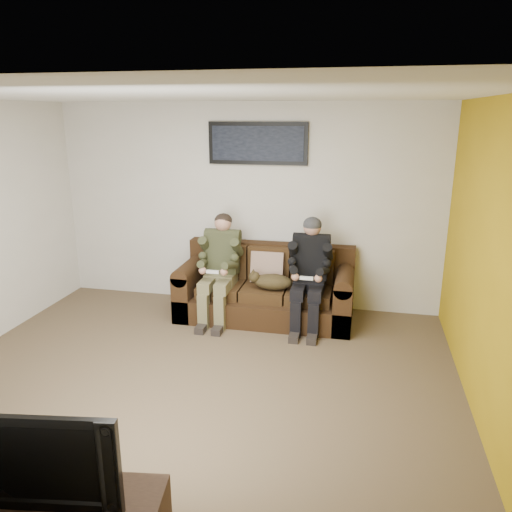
% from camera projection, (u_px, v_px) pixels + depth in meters
% --- Properties ---
extents(floor, '(5.00, 5.00, 0.00)m').
position_uv_depth(floor, '(191.00, 385.00, 4.68)').
color(floor, brown).
rests_on(floor, ground).
extents(ceiling, '(5.00, 5.00, 0.00)m').
position_uv_depth(ceiling, '(180.00, 95.00, 3.96)').
color(ceiling, silver).
rests_on(ceiling, ground).
extents(wall_back, '(5.00, 0.00, 5.00)m').
position_uv_depth(wall_back, '(246.00, 206.00, 6.43)').
color(wall_back, beige).
rests_on(wall_back, ground).
extents(wall_front, '(5.00, 0.00, 5.00)m').
position_uv_depth(wall_front, '(11.00, 385.00, 2.21)').
color(wall_front, beige).
rests_on(wall_front, ground).
extents(wall_right, '(0.00, 4.50, 4.50)m').
position_uv_depth(wall_right, '(496.00, 271.00, 3.81)').
color(wall_right, beige).
rests_on(wall_right, ground).
extents(accent_wall_right, '(0.00, 4.50, 4.50)m').
position_uv_depth(accent_wall_right, '(494.00, 271.00, 3.81)').
color(accent_wall_right, '#B99312').
rests_on(accent_wall_right, ground).
extents(sofa, '(2.13, 0.92, 0.87)m').
position_uv_depth(sofa, '(267.00, 290.00, 6.23)').
color(sofa, '#321E0F').
rests_on(sofa, ground).
extents(throw_pillow, '(0.41, 0.19, 0.40)m').
position_uv_depth(throw_pillow, '(267.00, 267.00, 6.19)').
color(throw_pillow, '#9D7B67').
rests_on(throw_pillow, sofa).
extents(throw_blanket, '(0.43, 0.21, 0.08)m').
position_uv_depth(throw_blanket, '(222.00, 240.00, 6.46)').
color(throw_blanket, tan).
rests_on(throw_blanket, sofa).
extents(person_left, '(0.51, 0.87, 1.28)m').
position_uv_depth(person_left, '(220.00, 262.00, 6.07)').
color(person_left, '#706946').
rests_on(person_left, sofa).
extents(person_right, '(0.51, 0.86, 1.29)m').
position_uv_depth(person_right, '(310.00, 267.00, 5.84)').
color(person_right, black).
rests_on(person_right, sofa).
extents(cat, '(0.66, 0.26, 0.24)m').
position_uv_depth(cat, '(271.00, 281.00, 5.95)').
color(cat, '#4C3D1E').
rests_on(cat, sofa).
extents(framed_poster, '(1.25, 0.05, 0.52)m').
position_uv_depth(framed_poster, '(258.00, 143.00, 6.15)').
color(framed_poster, black).
rests_on(framed_poster, wall_back).
extents(television, '(0.99, 0.27, 0.57)m').
position_uv_depth(television, '(37.00, 452.00, 2.69)').
color(television, black).
rests_on(television, tv_stand).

